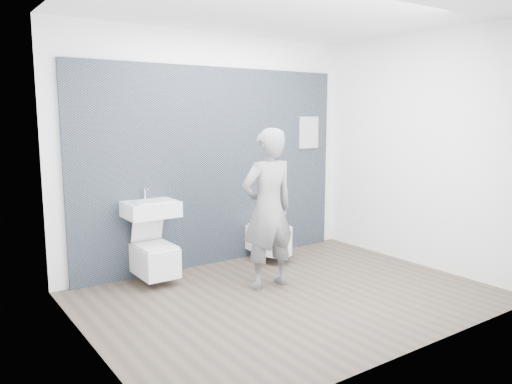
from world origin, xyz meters
TOP-DOWN VIEW (x-y plane):
  - ground at (0.00, 0.00)m, footprint 4.00×4.00m
  - room_shell at (0.00, 0.00)m, footprint 4.00×4.00m
  - tile_wall at (0.00, 1.47)m, footprint 3.60×0.06m
  - washbasin at (-0.96, 1.23)m, footprint 0.56×0.42m
  - toilet_square at (-0.96, 1.17)m, footprint 0.38×0.55m
  - toilet_rounded at (0.60, 1.12)m, footprint 0.38×0.64m
  - info_placard at (1.46, 1.43)m, footprint 0.32×0.03m
  - visitor at (-0.01, 0.37)m, footprint 0.64×0.44m

SIDE VIEW (x-z plane):
  - ground at x=0.00m, z-range 0.00..0.00m
  - tile_wall at x=0.00m, z-range -1.20..1.20m
  - info_placard at x=1.46m, z-range -0.22..0.22m
  - toilet_square at x=-0.96m, z-range -0.09..0.64m
  - toilet_rounded at x=0.60m, z-range 0.11..0.45m
  - washbasin at x=-0.96m, z-range 0.61..1.03m
  - visitor at x=-0.01m, z-range 0.00..1.70m
  - room_shell at x=0.00m, z-range -0.26..3.74m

